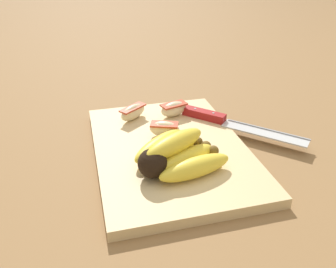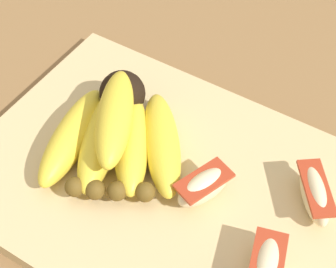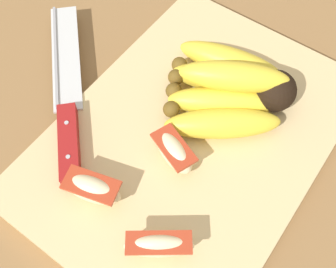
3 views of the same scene
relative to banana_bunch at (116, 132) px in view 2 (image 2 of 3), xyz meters
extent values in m
plane|color=olive|center=(-0.07, 0.03, -0.04)|extent=(6.00, 6.00, 0.00)
cube|color=#DBBC84|center=(-0.07, 0.01, -0.03)|extent=(0.41, 0.29, 0.02)
sphere|color=black|center=(0.02, -0.05, 0.00)|extent=(0.05, 0.05, 0.05)
ellipsoid|color=yellow|center=(0.04, 0.03, -0.01)|extent=(0.07, 0.14, 0.04)
sphere|color=brown|center=(0.00, 0.07, -0.01)|extent=(0.02, 0.02, 0.02)
ellipsoid|color=yellow|center=(0.01, 0.01, -0.01)|extent=(0.09, 0.14, 0.04)
sphere|color=brown|center=(-0.02, 0.07, -0.01)|extent=(0.02, 0.02, 0.02)
ellipsoid|color=yellow|center=(-0.02, 0.00, -0.01)|extent=(0.11, 0.13, 0.04)
sphere|color=brown|center=(-0.04, 0.06, -0.01)|extent=(0.02, 0.02, 0.02)
ellipsoid|color=yellow|center=(-0.05, -0.02, -0.01)|extent=(0.11, 0.13, 0.04)
sphere|color=brown|center=(-0.06, 0.04, -0.01)|extent=(0.02, 0.02, 0.02)
ellipsoid|color=yellow|center=(0.00, 0.00, 0.02)|extent=(0.09, 0.13, 0.04)
cylinder|color=white|center=(-0.01, 0.02, 0.01)|extent=(0.02, 0.02, 0.00)
ellipsoid|color=beige|center=(-0.11, 0.01, -0.01)|extent=(0.05, 0.07, 0.03)
cube|color=#B2381E|center=(-0.11, 0.01, 0.00)|extent=(0.05, 0.06, 0.00)
ellipsoid|color=beige|center=(-0.20, -0.04, -0.01)|extent=(0.06, 0.07, 0.03)
cube|color=#B2381E|center=(-0.20, -0.04, 0.00)|extent=(0.06, 0.07, 0.00)
ellipsoid|color=beige|center=(-0.20, 0.05, -0.01)|extent=(0.04, 0.07, 0.03)
cube|color=#B2381E|center=(-0.20, 0.05, 0.00)|extent=(0.04, 0.06, 0.00)
camera|label=1|loc=(0.50, -0.14, 0.33)|focal=37.49mm
camera|label=2|loc=(-0.23, 0.27, 0.43)|focal=57.46mm
camera|label=3|loc=(-0.29, -0.11, 0.41)|focal=44.68mm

